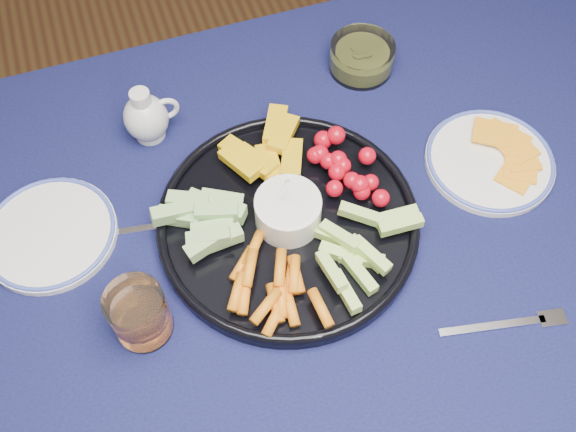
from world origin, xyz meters
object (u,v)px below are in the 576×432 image
object	(u,v)px
crudite_platter	(286,219)
pickle_bowl	(362,58)
side_plate_extra	(50,233)
cheese_plate	(490,160)
creamer_pitcher	(147,117)
juice_tumbler	(140,315)
dining_table	(294,296)

from	to	relation	value
crudite_platter	pickle_bowl	world-z (taller)	crudite_platter
crudite_platter	side_plate_extra	bearing A→B (deg)	163.68
crudite_platter	cheese_plate	world-z (taller)	crudite_platter
creamer_pitcher	juice_tumbler	xyz separation A→B (m)	(-0.08, -0.34, -0.00)
crudite_platter	creamer_pitcher	world-z (taller)	crudite_platter
cheese_plate	pickle_bowl	bearing A→B (deg)	113.70
dining_table	cheese_plate	bearing A→B (deg)	12.78
crudite_platter	juice_tumbler	world-z (taller)	crudite_platter
dining_table	pickle_bowl	world-z (taller)	pickle_bowl
cheese_plate	creamer_pitcher	bearing A→B (deg)	154.77
creamer_pitcher	side_plate_extra	world-z (taller)	creamer_pitcher
crudite_platter	side_plate_extra	size ratio (longest dim) A/B	1.98
dining_table	side_plate_extra	distance (m)	0.39
dining_table	cheese_plate	size ratio (longest dim) A/B	7.99
dining_table	pickle_bowl	xyz separation A→B (m)	(0.25, 0.35, 0.11)
cheese_plate	juice_tumbler	distance (m)	0.60
dining_table	juice_tumbler	size ratio (longest dim) A/B	17.64
cheese_plate	juice_tumbler	world-z (taller)	juice_tumbler
dining_table	crudite_platter	distance (m)	0.14
crudite_platter	side_plate_extra	xyz separation A→B (m)	(-0.34, 0.10, -0.01)
crudite_platter	creamer_pitcher	size ratio (longest dim) A/B	3.91
dining_table	creamer_pitcher	size ratio (longest dim) A/B	16.41
dining_table	juice_tumbler	xyz separation A→B (m)	(-0.23, -0.01, 0.13)
pickle_bowl	juice_tumbler	world-z (taller)	juice_tumbler
dining_table	juice_tumbler	distance (m)	0.26
dining_table	crudite_platter	bearing A→B (deg)	80.03
creamer_pitcher	pickle_bowl	bearing A→B (deg)	3.95
creamer_pitcher	cheese_plate	distance (m)	0.56
pickle_bowl	side_plate_extra	bearing A→B (deg)	-163.45
crudite_platter	creamer_pitcher	xyz separation A→B (m)	(-0.16, 0.25, 0.02)
dining_table	juice_tumbler	bearing A→B (deg)	-176.63
juice_tumbler	side_plate_extra	distance (m)	0.22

